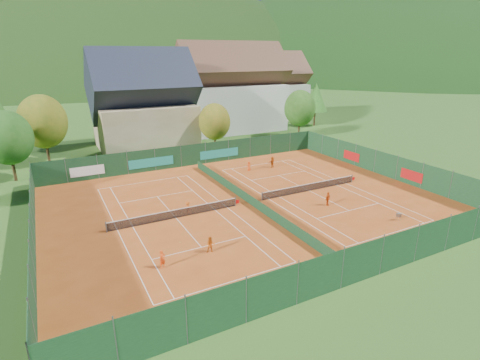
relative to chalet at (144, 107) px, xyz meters
name	(u,v)px	position (x,y,z in m)	size (l,w,h in m)	color
ground	(249,204)	(3.00, -30.00, -6.64)	(600.00, 600.00, 0.00)	#2C591B
clay_pad	(249,203)	(3.00, -30.00, -6.62)	(40.00, 32.00, 0.01)	#AC4919
court_markings_left	(176,218)	(-5.00, -30.00, -6.61)	(11.03, 23.83, 0.00)	white
court_markings_right	(310,191)	(11.00, -30.00, -6.61)	(11.03, 23.83, 0.00)	white
tennis_net_left	(177,213)	(-4.85, -30.00, -6.12)	(13.30, 0.10, 1.02)	#59595B
tennis_net_right	(311,187)	(11.15, -30.00, -6.12)	(13.30, 0.10, 1.02)	#59595B
court_divider	(249,199)	(3.00, -30.00, -6.12)	(0.03, 28.80, 1.00)	#14371E
fence_north	(190,155)	(2.54, -14.01, -5.16)	(40.00, 0.10, 3.00)	#13361C
fence_south	(363,262)	(3.00, -46.00, -5.12)	(40.00, 0.04, 3.00)	#163C1E
fence_west	(32,230)	(-17.00, -30.00, -5.12)	(0.04, 32.00, 3.00)	#163C21
fence_east	(385,165)	(23.00, -29.95, -5.14)	(0.09, 32.00, 3.00)	#163D20
chalet	(144,107)	(0.00, 0.00, 0.00)	(16.20, 12.00, 16.00)	tan
hotel_block_a	(231,93)	(19.00, 6.00, 0.76)	(21.60, 11.00, 17.25)	silver
hotel_block_b	(270,90)	(33.00, 14.00, -0.01)	(17.28, 10.00, 15.50)	silver
tree_west_front	(7,138)	(-19.00, -10.00, -1.23)	(5.72, 5.72, 8.69)	#432E18
tree_west_mid	(43,122)	(-15.00, -4.00, -0.56)	(6.44, 6.44, 9.78)	#412A17
tree_center	(215,122)	(9.00, -8.00, -1.91)	(5.01, 5.01, 7.60)	#49311A
tree_east_front	(300,108)	(27.00, -6.00, -1.23)	(5.72, 5.72, 8.69)	#422C17
tree_east_mid	(316,97)	(37.00, 2.00, -0.56)	(5.04, 5.04, 9.00)	#4A2E1A
tree_east_back	(264,92)	(29.00, 10.00, 0.12)	(7.15, 7.15, 10.86)	#432818
mountain_backdrop	(121,135)	(31.54, 203.48, -46.26)	(820.00, 530.00, 242.00)	black
ball_hopper	(399,215)	(13.50, -40.28, -6.07)	(0.34, 0.34, 0.80)	slate
loose_ball_0	(180,242)	(-6.29, -34.81, -6.59)	(0.07, 0.07, 0.07)	#CCD833
loose_ball_1	(384,233)	(10.19, -41.61, -6.59)	(0.07, 0.07, 0.07)	#CCD833
loose_ball_2	(254,190)	(5.45, -26.76, -6.59)	(0.07, 0.07, 0.07)	#CCD833
loose_ball_3	(195,193)	(-0.92, -24.58, -6.59)	(0.07, 0.07, 0.07)	#CCD833
player_left_near	(162,259)	(-8.68, -37.92, -5.90)	(0.53, 0.35, 1.45)	#F85116
player_left_mid	(211,245)	(-4.65, -37.52, -5.93)	(0.67, 0.53, 1.39)	orange
player_left_far	(188,207)	(-3.59, -29.41, -6.01)	(0.80, 0.46, 1.23)	#E65B14
player_right_near	(328,199)	(9.95, -34.31, -5.87)	(0.88, 0.37, 1.51)	#D84F13
player_right_far_a	(249,166)	(8.65, -19.85, -6.00)	(0.61, 0.40, 1.25)	#F14F15
player_right_far_b	(272,162)	(12.17, -20.14, -5.84)	(1.46, 0.47, 1.58)	#CA5511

